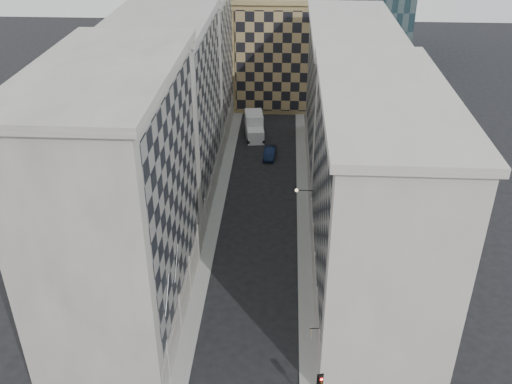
% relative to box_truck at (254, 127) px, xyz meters
% --- Properties ---
extents(sidewalk_west, '(1.50, 100.00, 0.15)m').
position_rel_box_truck_xyz_m(sidewalk_west, '(-3.28, -21.87, -1.46)').
color(sidewalk_west, '#979892').
rests_on(sidewalk_west, ground).
extents(sidewalk_east, '(1.50, 100.00, 0.15)m').
position_rel_box_truck_xyz_m(sidewalk_east, '(7.22, -21.87, -1.46)').
color(sidewalk_east, '#979892').
rests_on(sidewalk_east, ground).
extents(bldg_left_a, '(10.80, 22.80, 23.70)m').
position_rel_box_truck_xyz_m(bldg_left_a, '(-8.91, -40.87, 10.29)').
color(bldg_left_a, gray).
rests_on(bldg_left_a, ground).
extents(bldg_left_b, '(10.80, 22.80, 22.70)m').
position_rel_box_truck_xyz_m(bldg_left_b, '(-8.91, -18.87, 9.79)').
color(bldg_left_b, gray).
rests_on(bldg_left_b, ground).
extents(bldg_left_c, '(10.80, 22.80, 21.70)m').
position_rel_box_truck_xyz_m(bldg_left_c, '(-8.91, 3.13, 9.29)').
color(bldg_left_c, gray).
rests_on(bldg_left_c, ground).
extents(bldg_right_a, '(10.80, 26.80, 20.70)m').
position_rel_box_truck_xyz_m(bldg_right_a, '(12.85, -36.87, 8.79)').
color(bldg_right_a, '#ACA79E').
rests_on(bldg_right_a, ground).
extents(bldg_right_b, '(10.80, 28.80, 19.70)m').
position_rel_box_truck_xyz_m(bldg_right_b, '(12.87, -9.87, 8.31)').
color(bldg_right_b, '#ACA79E').
rests_on(bldg_right_b, ground).
extents(tan_block, '(16.80, 14.80, 18.80)m').
position_rel_box_truck_xyz_m(tan_block, '(3.97, 16.02, 7.90)').
color(tan_block, '#A08554').
rests_on(tan_block, ground).
extents(flagpoles_left, '(0.10, 6.33, 2.33)m').
position_rel_box_truck_xyz_m(flagpoles_left, '(-3.93, -45.87, 6.47)').
color(flagpoles_left, gray).
rests_on(flagpoles_left, ground).
extents(bracket_lamp, '(1.98, 0.36, 0.36)m').
position_rel_box_truck_xyz_m(bracket_lamp, '(6.35, -27.87, 4.67)').
color(bracket_lamp, black).
rests_on(bracket_lamp, ground).
extents(box_truck, '(3.45, 6.71, 3.52)m').
position_rel_box_truck_xyz_m(box_truck, '(0.00, 0.00, 0.00)').
color(box_truck, white).
rests_on(box_truck, ground).
extents(dark_car, '(1.86, 4.52, 1.46)m').
position_rel_box_truck_xyz_m(dark_car, '(2.66, -7.37, -0.80)').
color(dark_car, '#0E1A36').
rests_on(dark_car, ground).
extents(shop_sign, '(0.83, 0.72, 0.80)m').
position_rel_box_truck_xyz_m(shop_sign, '(7.31, -46.88, 2.30)').
color(shop_sign, black).
rests_on(shop_sign, ground).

